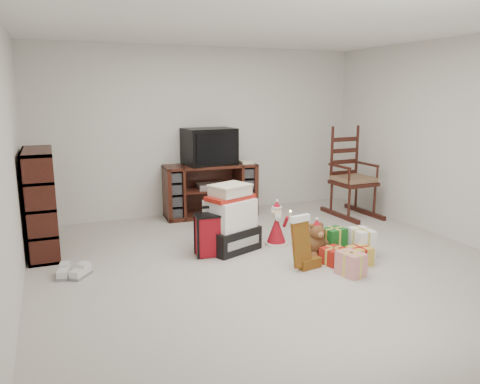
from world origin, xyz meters
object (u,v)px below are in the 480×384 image
(teddy_bear, at_px, (315,242))
(santa_figurine, at_px, (276,228))
(gift_pile, at_px, (230,222))
(sneaker_pair, at_px, (72,272))
(crt_television, at_px, (209,146))
(gift_cluster, at_px, (347,252))
(rocking_chair, at_px, (351,184))
(tv_stand, at_px, (210,190))
(red_suitcase, at_px, (213,235))
(mrs_claus_figurine, at_px, (224,227))
(bookshelf, at_px, (41,204))

(teddy_bear, xyz_separation_m, santa_figurine, (-0.23, 0.54, 0.04))
(gift_pile, relative_size, sneaker_pair, 2.07)
(crt_television, bearing_deg, gift_cluster, -78.78)
(rocking_chair, distance_m, gift_pile, 2.44)
(sneaker_pair, relative_size, gift_cluster, 0.45)
(gift_pile, relative_size, teddy_bear, 1.97)
(santa_figurine, xyz_separation_m, sneaker_pair, (-2.38, -0.13, -0.17))
(tv_stand, relative_size, crt_television, 1.80)
(gift_cluster, distance_m, crt_television, 2.76)
(red_suitcase, height_order, teddy_bear, red_suitcase)
(rocking_chair, relative_size, gift_pile, 1.80)
(red_suitcase, relative_size, crt_television, 0.74)
(sneaker_pair, xyz_separation_m, gift_cluster, (2.82, -0.70, 0.08))
(tv_stand, xyz_separation_m, gift_pile, (-0.29, -1.59, -0.05))
(mrs_claus_figurine, bearing_deg, bookshelf, 163.15)
(tv_stand, xyz_separation_m, rocking_chair, (1.99, -0.74, 0.08))
(bookshelf, xyz_separation_m, crt_television, (2.33, 0.88, 0.47))
(bookshelf, xyz_separation_m, gift_cluster, (3.08, -1.61, -0.46))
(teddy_bear, distance_m, crt_television, 2.42)
(rocking_chair, xyz_separation_m, crt_television, (-1.99, 0.77, 0.57))
(santa_figurine, distance_m, gift_cluster, 0.95)
(rocking_chair, xyz_separation_m, gift_pile, (-2.28, -0.85, -0.14))
(tv_stand, bearing_deg, mrs_claus_figurine, -99.23)
(gift_cluster, bearing_deg, gift_pile, 139.96)
(santa_figurine, bearing_deg, crt_television, 100.34)
(rocking_chair, xyz_separation_m, santa_figurine, (-1.69, -0.88, -0.26))
(santa_figurine, xyz_separation_m, mrs_claus_figurine, (-0.63, 0.17, 0.04))
(red_suitcase, xyz_separation_m, mrs_claus_figurine, (0.22, 0.24, 0.00))
(mrs_claus_figurine, distance_m, gift_cluster, 1.48)
(crt_television, bearing_deg, rocking_chair, -26.63)
(red_suitcase, relative_size, teddy_bear, 1.46)
(santa_figurine, height_order, mrs_claus_figurine, mrs_claus_figurine)
(gift_pile, height_order, sneaker_pair, gift_pile)
(bookshelf, distance_m, mrs_claus_figurine, 2.12)
(crt_television, bearing_deg, santa_figurine, -85.19)
(red_suitcase, bearing_deg, bookshelf, 160.86)
(bookshelf, bearing_deg, crt_television, 20.58)
(tv_stand, distance_m, santa_figurine, 1.66)
(sneaker_pair, bearing_deg, teddy_bear, 13.36)
(teddy_bear, bearing_deg, tv_stand, 103.72)
(tv_stand, bearing_deg, sneaker_pair, -136.40)
(bookshelf, xyz_separation_m, sneaker_pair, (0.26, -0.91, -0.53))
(gift_pile, xyz_separation_m, red_suitcase, (-0.26, -0.10, -0.09))
(santa_figurine, height_order, gift_cluster, santa_figurine)
(santa_figurine, bearing_deg, teddy_bear, -67.36)
(rocking_chair, distance_m, sneaker_pair, 4.21)
(gift_pile, xyz_separation_m, crt_television, (0.29, 1.62, 0.71))
(teddy_bear, height_order, santa_figurine, santa_figurine)
(tv_stand, xyz_separation_m, bookshelf, (-2.33, -0.85, 0.19))
(rocking_chair, bearing_deg, sneaker_pair, -169.05)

